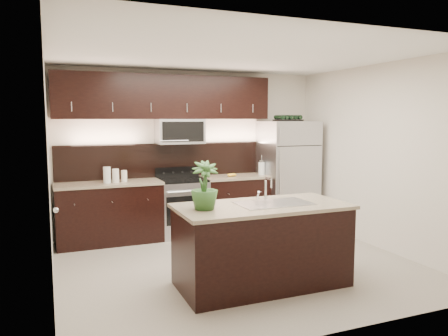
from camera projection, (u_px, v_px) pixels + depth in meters
name	position (u px, v px, depth m)	size (l,w,h in m)	color
ground	(238.00, 265.00, 5.73)	(4.50, 4.50, 0.00)	gray
room_walls	(231.00, 136.00, 5.46)	(4.52, 4.02, 2.71)	beige
counter_run	(170.00, 208.00, 7.06)	(3.51, 0.65, 0.94)	black
upper_fixtures	(168.00, 104.00, 7.02)	(3.49, 0.40, 1.66)	black
island	(262.00, 245.00, 5.00)	(1.96, 0.96, 0.94)	black
sink_faucet	(273.00, 202.00, 5.00)	(0.84, 0.50, 0.28)	silver
refrigerator	(287.00, 174.00, 7.74)	(0.90, 0.81, 1.86)	#B2B2B7
wine_rack	(288.00, 118.00, 7.63)	(0.46, 0.28, 0.11)	black
plant	(204.00, 185.00, 4.65)	(0.29, 0.29, 0.52)	#285020
canisters	(114.00, 175.00, 6.64)	(0.36, 0.15, 0.25)	silver
french_press	(262.00, 168.00, 7.55)	(0.11, 0.11, 0.33)	silver
bananas	(229.00, 175.00, 7.30)	(0.17, 0.13, 0.05)	gold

